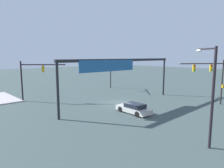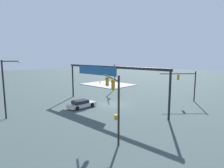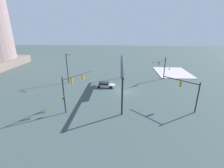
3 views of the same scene
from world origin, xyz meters
TOP-DOWN VIEW (x-y plane):
  - ground_plane at (0.00, 0.00)m, footprint 192.38×192.38m
  - traffic_signal_near_corner at (-8.51, 9.18)m, footprint 5.57×3.94m
  - traffic_signal_opposite_side at (8.61, -10.03)m, footprint 5.04×4.62m
  - traffic_signal_cross_street at (-7.69, -10.48)m, footprint 4.60×4.62m
  - streetlamp_curved_arm at (5.11, 14.19)m, footprint 1.45×2.06m
  - overhead_sign_gantry at (0.70, 0.75)m, footprint 20.59×0.43m
  - sedan_car_approaching at (2.41, 4.64)m, footprint 1.98×4.57m

SIDE VIEW (x-z plane):
  - ground_plane at x=0.00m, z-range 0.00..0.00m
  - sedan_car_approaching at x=2.41m, z-range -0.03..1.18m
  - traffic_signal_cross_street at x=-7.69m, z-range 1.03..6.37m
  - traffic_signal_opposite_side at x=8.61m, z-range 1.09..7.11m
  - streetlamp_curved_arm at x=5.11m, z-range 0.62..8.04m
  - traffic_signal_near_corner at x=-8.51m, z-range 1.21..7.46m
  - overhead_sign_gantry at x=0.70m, z-range 2.19..8.59m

